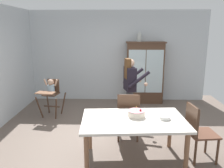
{
  "coord_description": "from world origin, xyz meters",
  "views": [
    {
      "loc": [
        0.03,
        -4.23,
        2.14
      ],
      "look_at": [
        -0.11,
        0.7,
        0.95
      ],
      "focal_mm": 36.28,
      "sensor_mm": 36.0,
      "label": 1
    }
  ],
  "objects_px": {
    "dining_table": "(134,124)",
    "dining_chair_far_side": "(128,113)",
    "ceramic_vase": "(139,37)",
    "adult_person": "(130,84)",
    "dining_chair_right_end": "(197,129)",
    "serving_bowl": "(165,117)",
    "china_cabinet": "(145,72)",
    "high_chair_with_toddler": "(51,91)",
    "birthday_cake": "(136,113)"
  },
  "relations": [
    {
      "from": "adult_person",
      "to": "birthday_cake",
      "type": "height_order",
      "value": "adult_person"
    },
    {
      "from": "birthday_cake",
      "to": "dining_table",
      "type": "bearing_deg",
      "value": -114.93
    },
    {
      "from": "high_chair_with_toddler",
      "to": "dining_chair_right_end",
      "type": "distance_m",
      "value": 3.54
    },
    {
      "from": "china_cabinet",
      "to": "ceramic_vase",
      "type": "distance_m",
      "value": 1.03
    },
    {
      "from": "high_chair_with_toddler",
      "to": "serving_bowl",
      "type": "bearing_deg",
      "value": -28.99
    },
    {
      "from": "high_chair_with_toddler",
      "to": "adult_person",
      "type": "bearing_deg",
      "value": -4.28
    },
    {
      "from": "dining_chair_far_side",
      "to": "dining_chair_right_end",
      "type": "relative_size",
      "value": 1.0
    },
    {
      "from": "birthday_cake",
      "to": "serving_bowl",
      "type": "height_order",
      "value": "birthday_cake"
    },
    {
      "from": "ceramic_vase",
      "to": "serving_bowl",
      "type": "relative_size",
      "value": 1.5
    },
    {
      "from": "dining_table",
      "to": "dining_chair_far_side",
      "type": "xyz_separation_m",
      "value": [
        -0.06,
        0.73,
        -0.1
      ]
    },
    {
      "from": "adult_person",
      "to": "birthday_cake",
      "type": "distance_m",
      "value": 1.39
    },
    {
      "from": "china_cabinet",
      "to": "adult_person",
      "type": "bearing_deg",
      "value": -106.75
    },
    {
      "from": "ceramic_vase",
      "to": "adult_person",
      "type": "xyz_separation_m",
      "value": [
        -0.33,
        -1.71,
        -0.96
      ]
    },
    {
      "from": "ceramic_vase",
      "to": "dining_chair_far_side",
      "type": "height_order",
      "value": "ceramic_vase"
    },
    {
      "from": "high_chair_with_toddler",
      "to": "adult_person",
      "type": "distance_m",
      "value": 2.03
    },
    {
      "from": "dining_table",
      "to": "high_chair_with_toddler",
      "type": "bearing_deg",
      "value": 134.29
    },
    {
      "from": "serving_bowl",
      "to": "dining_chair_far_side",
      "type": "xyz_separation_m",
      "value": [
        -0.55,
        0.72,
        -0.21
      ]
    },
    {
      "from": "adult_person",
      "to": "china_cabinet",
      "type": "bearing_deg",
      "value": -31.02
    },
    {
      "from": "china_cabinet",
      "to": "dining_chair_right_end",
      "type": "xyz_separation_m",
      "value": [
        0.52,
        -3.12,
        -0.35
      ]
    },
    {
      "from": "dining_chair_far_side",
      "to": "dining_chair_right_end",
      "type": "xyz_separation_m",
      "value": [
        1.1,
        -0.67,
        0.0
      ]
    },
    {
      "from": "ceramic_vase",
      "to": "adult_person",
      "type": "height_order",
      "value": "ceramic_vase"
    },
    {
      "from": "ceramic_vase",
      "to": "dining_chair_far_side",
      "type": "distance_m",
      "value": 2.85
    },
    {
      "from": "ceramic_vase",
      "to": "high_chair_with_toddler",
      "type": "xyz_separation_m",
      "value": [
        -2.27,
        -1.22,
        -1.27
      ]
    },
    {
      "from": "china_cabinet",
      "to": "dining_table",
      "type": "xyz_separation_m",
      "value": [
        -0.53,
        -3.19,
        -0.25
      ]
    },
    {
      "from": "high_chair_with_toddler",
      "to": "dining_table",
      "type": "relative_size",
      "value": 0.55
    },
    {
      "from": "adult_person",
      "to": "dining_table",
      "type": "relative_size",
      "value": 0.89
    },
    {
      "from": "adult_person",
      "to": "dining_chair_right_end",
      "type": "bearing_deg",
      "value": -158.2
    },
    {
      "from": "adult_person",
      "to": "ceramic_vase",
      "type": "bearing_deg",
      "value": -25.09
    },
    {
      "from": "high_chair_with_toddler",
      "to": "dining_chair_far_side",
      "type": "height_order",
      "value": "dining_chair_far_side"
    },
    {
      "from": "dining_table",
      "to": "dining_chair_far_side",
      "type": "height_order",
      "value": "dining_chair_far_side"
    },
    {
      "from": "adult_person",
      "to": "serving_bowl",
      "type": "bearing_deg",
      "value": -176.0
    },
    {
      "from": "dining_chair_far_side",
      "to": "dining_chair_right_end",
      "type": "height_order",
      "value": "same"
    },
    {
      "from": "ceramic_vase",
      "to": "dining_chair_far_side",
      "type": "bearing_deg",
      "value": -99.13
    },
    {
      "from": "birthday_cake",
      "to": "adult_person",
      "type": "bearing_deg",
      "value": 91.58
    },
    {
      "from": "adult_person",
      "to": "dining_table",
      "type": "distance_m",
      "value": 1.51
    },
    {
      "from": "dining_table",
      "to": "birthday_cake",
      "type": "xyz_separation_m",
      "value": [
        0.05,
        0.11,
        0.14
      ]
    },
    {
      "from": "china_cabinet",
      "to": "dining_chair_right_end",
      "type": "relative_size",
      "value": 1.88
    },
    {
      "from": "dining_chair_far_side",
      "to": "china_cabinet",
      "type": "bearing_deg",
      "value": -102.94
    },
    {
      "from": "ceramic_vase",
      "to": "dining_table",
      "type": "distance_m",
      "value": 3.45
    },
    {
      "from": "china_cabinet",
      "to": "high_chair_with_toddler",
      "type": "distance_m",
      "value": 2.75
    },
    {
      "from": "ceramic_vase",
      "to": "birthday_cake",
      "type": "relative_size",
      "value": 0.96
    },
    {
      "from": "ceramic_vase",
      "to": "high_chair_with_toddler",
      "type": "bearing_deg",
      "value": -151.79
    },
    {
      "from": "china_cabinet",
      "to": "dining_chair_far_side",
      "type": "relative_size",
      "value": 1.88
    },
    {
      "from": "high_chair_with_toddler",
      "to": "adult_person",
      "type": "relative_size",
      "value": 0.62
    },
    {
      "from": "high_chair_with_toddler",
      "to": "dining_table",
      "type": "height_order",
      "value": "high_chair_with_toddler"
    },
    {
      "from": "dining_chair_far_side",
      "to": "adult_person",
      "type": "bearing_deg",
      "value": -94.82
    },
    {
      "from": "high_chair_with_toddler",
      "to": "birthday_cake",
      "type": "xyz_separation_m",
      "value": [
        1.98,
        -1.87,
        0.14
      ]
    },
    {
      "from": "adult_person",
      "to": "dining_table",
      "type": "height_order",
      "value": "adult_person"
    },
    {
      "from": "ceramic_vase",
      "to": "birthday_cake",
      "type": "height_order",
      "value": "ceramic_vase"
    },
    {
      "from": "dining_chair_far_side",
      "to": "dining_chair_right_end",
      "type": "distance_m",
      "value": 1.29
    }
  ]
}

